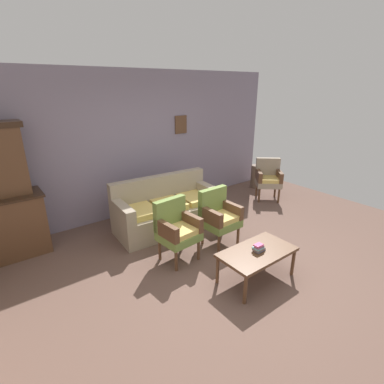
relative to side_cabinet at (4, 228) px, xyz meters
The scene contains 10 objects.
ground_plane 3.39m from the side_cabinet, 42.04° to the right, with size 7.68×7.68×0.00m, color brown.
wall_back_with_decor 2.68m from the side_cabinet, ahead, with size 6.40×0.09×2.70m.
side_cabinet is the anchor object (origin of this frame).
floral_couch 2.48m from the side_cabinet, 14.58° to the right, with size 1.88×0.91×0.90m.
armchair_row_middle 2.51m from the side_cabinet, 38.25° to the right, with size 0.56×0.53×0.90m.
armchair_near_couch_end 3.18m from the side_cabinet, 30.11° to the right, with size 0.53×0.50×0.90m.
wingback_chair_by_fireplace 5.01m from the side_cabinet, ahead, with size 0.71×0.71×0.90m.
coffee_table 3.61m from the side_cabinet, 45.73° to the right, with size 1.00×0.56×0.42m.
book_stack_on_table 3.62m from the side_cabinet, 45.81° to the right, with size 0.16×0.11×0.10m.
floor_vase_by_wall 5.35m from the side_cabinet, ahead, with size 0.25×0.25×0.57m, color brown.
Camera 1 is at (-2.60, -2.41, 2.42)m, focal length 27.25 mm.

